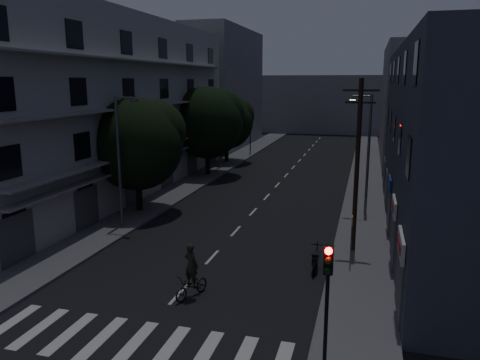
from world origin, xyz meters
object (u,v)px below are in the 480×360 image
Objects in this scene: utility_pole at (357,163)px; cyclist at (192,279)px; bus_stop_sign at (352,232)px; motorcycle at (315,261)px; traffic_signal_near at (328,282)px.

utility_pole is 10.48m from cyclist.
bus_stop_sign is 2.25m from motorcycle.
cyclist is (-4.74, -4.22, 0.30)m from motorcycle.
cyclist is (-6.35, -4.95, -1.08)m from bus_stop_sign.
motorcycle is 0.83× the size of cyclist.
utility_pole is 3.56× the size of bus_stop_sign.
bus_stop_sign is 1.27× the size of motorcycle.
cyclist is at bearing -131.45° from utility_pole.
motorcycle is at bearing 63.36° from cyclist.
utility_pole is 3.76m from bus_stop_sign.
utility_pole is 3.75× the size of cyclist.
cyclist is (-5.93, 3.97, -2.29)m from traffic_signal_near.
bus_stop_sign is 1.05× the size of cyclist.
utility_pole reaches higher than motorcycle.
traffic_signal_near is 2.06× the size of motorcycle.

